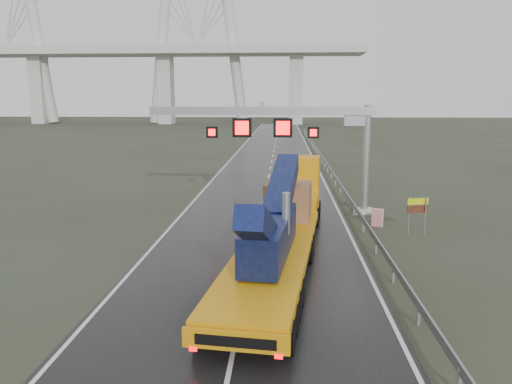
# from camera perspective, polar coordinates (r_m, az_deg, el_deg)

# --- Properties ---
(ground) EXTENTS (400.00, 400.00, 0.00)m
(ground) POSITION_cam_1_polar(r_m,az_deg,el_deg) (16.96, -2.20, -15.91)
(ground) COLOR #2E3122
(ground) RESTS_ON ground
(road) EXTENTS (11.00, 200.00, 0.02)m
(road) POSITION_cam_1_polar(r_m,az_deg,el_deg) (55.65, 1.65, 2.76)
(road) COLOR black
(road) RESTS_ON ground
(guardrail) EXTENTS (0.20, 140.00, 1.40)m
(guardrail) POSITION_cam_1_polar(r_m,az_deg,el_deg) (45.87, 8.96, 1.83)
(guardrail) COLOR gray
(guardrail) RESTS_ON ground
(sign_gantry) EXTENTS (14.90, 1.20, 7.42)m
(sign_gantry) POSITION_cam_1_polar(r_m,az_deg,el_deg) (33.17, 4.32, 7.17)
(sign_gantry) COLOR silver
(sign_gantry) RESTS_ON ground
(heavy_haul_truck) EXTENTS (5.27, 20.49, 4.77)m
(heavy_haul_truck) POSITION_cam_1_polar(r_m,az_deg,el_deg) (25.31, 3.36, -2.49)
(heavy_haul_truck) COLOR orange
(heavy_haul_truck) RESTS_ON ground
(exit_sign_pair) EXTENTS (1.23, 0.38, 2.16)m
(exit_sign_pair) POSITION_cam_1_polar(r_m,az_deg,el_deg) (29.39, 17.98, -1.84)
(exit_sign_pair) COLOR gray
(exit_sign_pair) RESTS_ON ground
(striped_barrier) EXTENTS (0.72, 0.57, 1.08)m
(striped_barrier) POSITION_cam_1_polar(r_m,az_deg,el_deg) (30.96, 13.71, -2.85)
(striped_barrier) COLOR red
(striped_barrier) RESTS_ON ground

